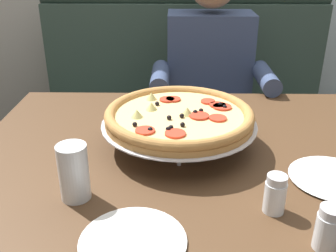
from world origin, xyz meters
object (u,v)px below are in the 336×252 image
(pizza, at_px, (179,117))
(drinking_glass, at_px, (74,175))
(dining_table, at_px, (190,171))
(shaker_pepper_flakes, at_px, (328,231))
(shaker_parmesan, at_px, (275,196))
(plate_near_left, at_px, (133,239))
(plate_near_right, at_px, (333,176))
(booth_bench, at_px, (184,121))
(diner_main, at_px, (210,84))

(pizza, xyz_separation_m, drinking_glass, (-0.25, -0.28, -0.03))
(dining_table, relative_size, shaker_pepper_flakes, 13.49)
(pizza, relative_size, shaker_parmesan, 4.89)
(plate_near_left, xyz_separation_m, plate_near_right, (0.51, 0.25, -0.00))
(booth_bench, bearing_deg, dining_table, -90.00)
(diner_main, xyz_separation_m, drinking_glass, (-0.41, -0.95, 0.09))
(diner_main, height_order, drinking_glass, diner_main)
(shaker_pepper_flakes, relative_size, plate_near_right, 0.43)
(plate_near_left, bearing_deg, drinking_glass, 134.25)
(booth_bench, xyz_separation_m, diner_main, (0.11, -0.27, 0.31))
(pizza, height_order, plate_near_left, pizza)
(plate_near_left, distance_m, plate_near_right, 0.57)
(diner_main, xyz_separation_m, shaker_parmesan, (0.07, -1.00, 0.07))
(diner_main, xyz_separation_m, plate_near_right, (0.26, -0.86, 0.04))
(pizza, xyz_separation_m, plate_near_right, (0.41, -0.19, -0.09))
(dining_table, relative_size, drinking_glass, 9.32)
(booth_bench, distance_m, shaker_parmesan, 1.33)
(booth_bench, bearing_deg, shaker_pepper_flakes, -79.36)
(booth_bench, bearing_deg, pizza, -92.30)
(pizza, bearing_deg, diner_main, 77.17)
(plate_near_right, xyz_separation_m, drinking_glass, (-0.66, -0.09, 0.05))
(booth_bench, xyz_separation_m, drinking_glass, (-0.29, -1.22, 0.40))
(booth_bench, distance_m, dining_table, 1.00)
(pizza, height_order, plate_near_right, pizza)
(dining_table, distance_m, diner_main, 0.71)
(plate_near_left, bearing_deg, booth_bench, 84.35)
(shaker_pepper_flakes, height_order, drinking_glass, drinking_glass)
(shaker_pepper_flakes, bearing_deg, pizza, 123.62)
(plate_near_right, bearing_deg, dining_table, 156.50)
(booth_bench, distance_m, plate_near_left, 1.43)
(shaker_pepper_flakes, bearing_deg, diner_main, 97.40)
(shaker_parmesan, bearing_deg, plate_near_right, 36.12)
(drinking_glass, bearing_deg, pizza, 47.94)
(dining_table, distance_m, drinking_glass, 0.41)
(dining_table, xyz_separation_m, shaker_pepper_flakes, (0.26, -0.42, 0.12))
(booth_bench, bearing_deg, drinking_glass, -103.47)
(booth_bench, xyz_separation_m, shaker_parmesan, (0.18, -1.26, 0.38))
(dining_table, distance_m, plate_near_left, 0.44)
(drinking_glass, bearing_deg, shaker_parmesan, -5.60)
(shaker_parmesan, xyz_separation_m, plate_near_right, (0.19, 0.14, -0.03))
(plate_near_left, xyz_separation_m, drinking_glass, (-0.16, 0.16, 0.05))
(plate_near_left, distance_m, drinking_glass, 0.23)
(pizza, distance_m, plate_near_right, 0.46)
(booth_bench, relative_size, dining_table, 1.20)
(pizza, height_order, drinking_glass, drinking_glass)
(booth_bench, bearing_deg, shaker_parmesan, -81.85)
(pizza, distance_m, plate_near_left, 0.46)
(shaker_pepper_flakes, height_order, plate_near_right, shaker_pepper_flakes)
(plate_near_right, bearing_deg, drinking_glass, -172.07)
(shaker_parmesan, xyz_separation_m, drinking_glass, (-0.47, 0.05, 0.02))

